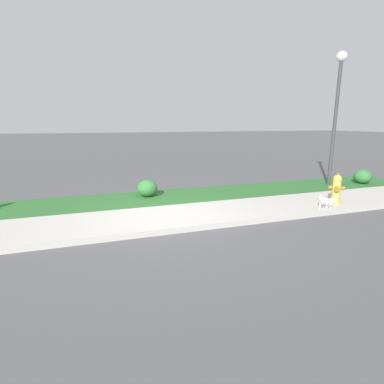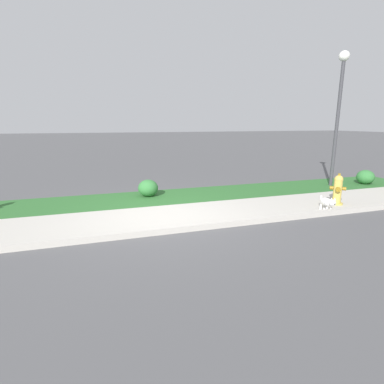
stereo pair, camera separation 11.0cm
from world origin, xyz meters
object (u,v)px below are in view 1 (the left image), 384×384
Objects in this scene: fire_hydrant_by_grass_verge at (336,189)px; small_white_dog at (327,202)px; shrub_bush_far_verge at (363,177)px; shrub_bush_mid_verge at (147,188)px; street_lamp at (337,98)px.

fire_hydrant_by_grass_verge reaches higher than small_white_dog.
shrub_bush_mid_verge is at bearing 176.09° from shrub_bush_far_verge.
shrub_bush_far_verge is at bearing -3.91° from shrub_bush_mid_verge.
shrub_bush_far_verge is at bearing -107.62° from fire_hydrant_by_grass_verge.
shrub_bush_mid_verge is (-6.14, 0.37, -2.59)m from street_lamp.
street_lamp is (1.64, 2.01, 2.44)m from fire_hydrant_by_grass_verge.
small_white_dog is at bearing -147.57° from shrub_bush_far_verge.
fire_hydrant_by_grass_verge is at bearing -129.09° from street_lamp.
shrub_bush_far_verge is (2.96, 1.87, -0.15)m from fire_hydrant_by_grass_verge.
small_white_dog is 0.93× the size of shrub_bush_mid_verge.
street_lamp is 7.38× the size of shrub_bush_far_verge.
fire_hydrant_by_grass_verge is 1.43× the size of shrub_bush_mid_verge.
street_lamp reaches higher than shrub_bush_mid_verge.
shrub_bush_mid_verge reaches higher than small_white_dog.
fire_hydrant_by_grass_verge is at bearing -27.86° from shrub_bush_mid_verge.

